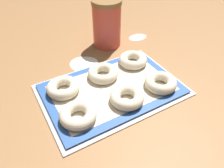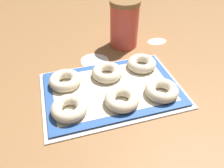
{
  "view_description": "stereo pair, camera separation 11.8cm",
  "coord_description": "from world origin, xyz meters",
  "px_view_note": "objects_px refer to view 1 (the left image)",
  "views": [
    {
      "loc": [
        -0.27,
        -0.44,
        0.45
      ],
      "look_at": [
        -0.01,
        -0.01,
        0.03
      ],
      "focal_mm": 35.0,
      "sensor_mm": 36.0,
      "label": 1
    },
    {
      "loc": [
        -0.16,
        -0.49,
        0.45
      ],
      "look_at": [
        -0.01,
        -0.01,
        0.03
      ],
      "focal_mm": 35.0,
      "sensor_mm": 36.0,
      "label": 2
    }
  ],
  "objects_px": {
    "bagel_front_center": "(127,97)",
    "bagel_back_center": "(103,73)",
    "bagel_front_left": "(78,115)",
    "flour_canister": "(107,23)",
    "bagel_back_right": "(133,60)",
    "bagel_back_left": "(63,88)",
    "baking_tray": "(112,90)",
    "bagel_front_right": "(161,83)"
  },
  "relations": [
    {
      "from": "bagel_front_left",
      "to": "flour_canister",
      "type": "distance_m",
      "value": 0.42
    },
    {
      "from": "baking_tray",
      "to": "bagel_back_left",
      "type": "xyz_separation_m",
      "value": [
        -0.13,
        0.06,
        0.02
      ]
    },
    {
      "from": "bagel_back_right",
      "to": "bagel_front_center",
      "type": "bearing_deg",
      "value": -129.37
    },
    {
      "from": "flour_canister",
      "to": "baking_tray",
      "type": "bearing_deg",
      "value": -116.0
    },
    {
      "from": "bagel_front_right",
      "to": "bagel_back_right",
      "type": "height_order",
      "value": "same"
    },
    {
      "from": "bagel_front_center",
      "to": "bagel_back_center",
      "type": "height_order",
      "value": "same"
    },
    {
      "from": "bagel_front_left",
      "to": "bagel_front_center",
      "type": "height_order",
      "value": "same"
    },
    {
      "from": "bagel_front_right",
      "to": "flour_canister",
      "type": "xyz_separation_m",
      "value": [
        -0.01,
        0.32,
        0.06
      ]
    },
    {
      "from": "baking_tray",
      "to": "flour_canister",
      "type": "height_order",
      "value": "flour_canister"
    },
    {
      "from": "bagel_back_left",
      "to": "bagel_back_center",
      "type": "bearing_deg",
      "value": 1.19
    },
    {
      "from": "bagel_back_center",
      "to": "bagel_back_left",
      "type": "bearing_deg",
      "value": -178.81
    },
    {
      "from": "bagel_front_center",
      "to": "bagel_back_left",
      "type": "xyz_separation_m",
      "value": [
        -0.14,
        0.13,
        0.0
      ]
    },
    {
      "from": "bagel_back_left",
      "to": "bagel_back_center",
      "type": "distance_m",
      "value": 0.14
    },
    {
      "from": "bagel_back_center",
      "to": "bagel_front_left",
      "type": "bearing_deg",
      "value": -138.41
    },
    {
      "from": "bagel_front_left",
      "to": "flour_canister",
      "type": "bearing_deg",
      "value": 50.48
    },
    {
      "from": "flour_canister",
      "to": "bagel_front_left",
      "type": "bearing_deg",
      "value": -129.52
    },
    {
      "from": "baking_tray",
      "to": "bagel_back_center",
      "type": "distance_m",
      "value": 0.06
    },
    {
      "from": "baking_tray",
      "to": "flour_canister",
      "type": "bearing_deg",
      "value": 64.0
    },
    {
      "from": "bagel_front_center",
      "to": "bagel_back_center",
      "type": "xyz_separation_m",
      "value": [
        -0.01,
        0.13,
        0.0
      ]
    },
    {
      "from": "baking_tray",
      "to": "bagel_front_right",
      "type": "relative_size",
      "value": 4.3
    },
    {
      "from": "baking_tray",
      "to": "bagel_back_right",
      "type": "relative_size",
      "value": 4.3
    },
    {
      "from": "bagel_back_right",
      "to": "bagel_front_right",
      "type": "bearing_deg",
      "value": -88.37
    },
    {
      "from": "bagel_back_right",
      "to": "flour_canister",
      "type": "xyz_separation_m",
      "value": [
        -0.0,
        0.18,
        0.06
      ]
    },
    {
      "from": "baking_tray",
      "to": "bagel_back_right",
      "type": "height_order",
      "value": "bagel_back_right"
    },
    {
      "from": "baking_tray",
      "to": "bagel_back_left",
      "type": "relative_size",
      "value": 4.3
    },
    {
      "from": "bagel_front_left",
      "to": "bagel_back_center",
      "type": "height_order",
      "value": "same"
    },
    {
      "from": "baking_tray",
      "to": "flour_canister",
      "type": "distance_m",
      "value": 0.3
    },
    {
      "from": "bagel_front_left",
      "to": "bagel_back_center",
      "type": "relative_size",
      "value": 1.0
    },
    {
      "from": "bagel_front_center",
      "to": "bagel_back_right",
      "type": "relative_size",
      "value": 1.0
    },
    {
      "from": "bagel_front_left",
      "to": "flour_canister",
      "type": "height_order",
      "value": "flour_canister"
    },
    {
      "from": "baking_tray",
      "to": "bagel_back_left",
      "type": "height_order",
      "value": "bagel_back_left"
    },
    {
      "from": "bagel_front_left",
      "to": "bagel_front_center",
      "type": "xyz_separation_m",
      "value": [
        0.15,
        -0.01,
        0.0
      ]
    },
    {
      "from": "bagel_front_right",
      "to": "bagel_front_left",
      "type": "bearing_deg",
      "value": 178.82
    },
    {
      "from": "bagel_back_left",
      "to": "flour_canister",
      "type": "xyz_separation_m",
      "value": [
        0.26,
        0.2,
        0.06
      ]
    },
    {
      "from": "flour_canister",
      "to": "bagel_front_center",
      "type": "bearing_deg",
      "value": -109.71
    },
    {
      "from": "bagel_front_left",
      "to": "bagel_back_center",
      "type": "bearing_deg",
      "value": 41.59
    },
    {
      "from": "bagel_front_right",
      "to": "bagel_back_left",
      "type": "xyz_separation_m",
      "value": [
        -0.27,
        0.13,
        0.0
      ]
    },
    {
      "from": "baking_tray",
      "to": "bagel_front_center",
      "type": "bearing_deg",
      "value": -83.65
    },
    {
      "from": "bagel_back_center",
      "to": "flour_canister",
      "type": "relative_size",
      "value": 0.54
    },
    {
      "from": "bagel_front_center",
      "to": "flour_canister",
      "type": "height_order",
      "value": "flour_canister"
    },
    {
      "from": "bagel_back_right",
      "to": "flour_canister",
      "type": "height_order",
      "value": "flour_canister"
    },
    {
      "from": "bagel_front_center",
      "to": "bagel_front_right",
      "type": "bearing_deg",
      "value": 0.89
    }
  ]
}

